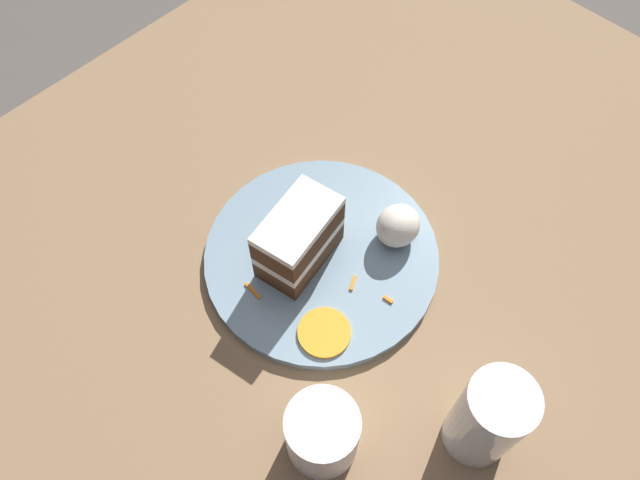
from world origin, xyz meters
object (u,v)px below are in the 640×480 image
Objects in this scene: drinking_glass at (486,421)px; cream_dollop at (398,226)px; cake_slice at (299,238)px; orange_garnish at (324,333)px; plate at (320,255)px; coffee_mug at (322,433)px.

cream_dollop is at bearing -120.04° from drinking_glass.
cake_slice is 0.84× the size of drinking_glass.
orange_garnish is (0.05, 0.09, -0.04)m from cake_slice.
orange_garnish is (0.07, 0.08, 0.01)m from plate.
cream_dollop is 0.27m from coffee_mug.
drinking_glass reaches higher than orange_garnish.
drinking_glass is (0.13, 0.22, 0.02)m from cream_dollop.
drinking_glass is at bearing -14.81° from cake_slice.
cake_slice is 1.86× the size of orange_garnish.
coffee_mug is at bearing 23.55° from cream_dollop.
coffee_mug is (0.09, 0.08, 0.03)m from orange_garnish.
cake_slice is (0.02, -0.01, 0.05)m from plate.
drinking_glass reaches higher than cake_slice.
drinking_glass is at bearing 136.94° from coffee_mug.
orange_garnish is at bearing 46.56° from plate.
drinking_glass is (0.02, 0.28, 0.00)m from cake_slice.
drinking_glass is at bearing 98.94° from orange_garnish.
orange_garnish is 0.12m from coffee_mug.
coffee_mug is at bearing -43.06° from drinking_glass.
coffee_mug is (0.12, -0.11, -0.01)m from drinking_glass.
cream_dollop is at bearing -156.45° from coffee_mug.
drinking_glass is 1.56× the size of coffee_mug.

